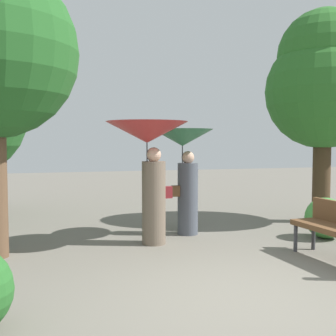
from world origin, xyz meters
The scene contains 5 objects.
ground_plane centered at (0.00, 0.00, 0.00)m, with size 40.00×40.00×0.00m, color #6B665B.
person_left centered at (-0.48, 2.61, 1.57)m, with size 1.36×1.36×2.05m.
person_right centered at (0.32, 3.15, 1.43)m, with size 1.13×1.13×1.95m.
tree_near_right centered at (3.53, 3.51, 3.01)m, with size 2.42×2.42×4.50m.
bush_behind_bench centered at (2.64, 2.15, 0.36)m, with size 0.73×0.73×0.73m, color #428C3D.
Camera 1 is at (-2.12, -4.15, 1.72)m, focal length 44.85 mm.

